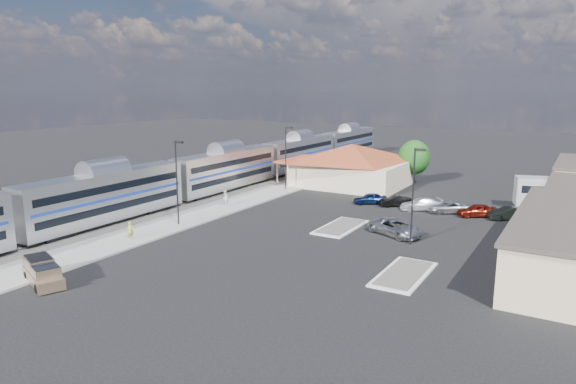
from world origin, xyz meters
The scene contains 23 objects.
ground centered at (0.00, 0.00, 0.00)m, with size 280.00×280.00×0.00m, color black.
railbed centered at (-21.00, 8.00, 0.06)m, with size 16.00×100.00×0.12m, color #4C4944.
platform centered at (-12.00, 6.00, 0.09)m, with size 5.50×92.00×0.18m, color gray.
passenger_train centered at (-18.00, 11.66, 2.87)m, with size 3.00×104.00×5.55m.
freight_cars centered at (-24.00, 11.45, 1.93)m, with size 2.80×46.00×4.00m.
station_depot centered at (-4.56, 24.00, 3.13)m, with size 18.35×12.24×6.20m.
traffic_island_south centered at (4.00, 2.00, 0.10)m, with size 3.30×7.50×0.21m.
traffic_island_north centered at (14.00, -8.00, 0.10)m, with size 3.30×7.50×0.21m.
lamp_plat_s centered at (-10.90, -6.00, 5.34)m, with size 1.08×0.25×9.00m.
lamp_plat_n centered at (-10.90, 16.00, 5.34)m, with size 1.08×0.25×9.00m.
lamp_lot centered at (12.10, 0.00, 5.34)m, with size 1.08×0.25×9.00m.
tree_depot centered at (3.00, 30.00, 4.02)m, with size 4.71×4.71×6.63m.
pickup_truck centered at (-8.50, -23.29, 0.82)m, with size 5.35×3.51×1.74m.
suv centered at (9.81, 2.23, 0.79)m, with size 2.63×5.70×1.59m, color #9EA1A6.
coach_bus centered at (24.00, 22.46, 2.21)m, with size 12.23×5.68×3.84m.
person_a centered at (-11.26, -12.29, 1.02)m, with size 0.61×0.40×1.67m, color #AEB538.
person_b centered at (-12.10, 3.45, 1.10)m, with size 0.90×0.70×1.84m, color white.
parked_car_a centered at (2.45, 13.97, 0.70)m, with size 1.66×4.13×1.41m, color #0D1B42.
parked_car_b centered at (5.65, 14.27, 0.67)m, with size 1.41×4.04×1.33m, color black.
parked_car_c centered at (8.85, 13.97, 0.71)m, with size 1.99×4.90×1.42m, color white.
parked_car_d centered at (12.05, 14.27, 0.68)m, with size 2.27×4.92×1.37m, color gray.
parked_car_e centered at (15.25, 13.97, 0.74)m, with size 1.75×4.36×1.49m, color maroon.
parked_car_f centered at (18.45, 14.27, 0.73)m, with size 1.55×4.44×1.46m, color black.
Camera 1 is at (25.40, -45.02, 14.33)m, focal length 32.00 mm.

